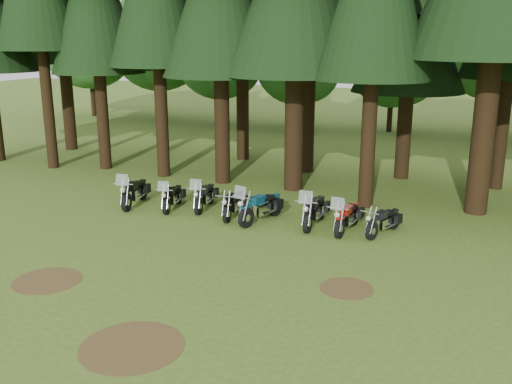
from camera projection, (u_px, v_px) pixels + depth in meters
ground at (183, 270)px, 15.83m from camera, size 120.00×120.00×0.00m
decid_0 at (90, 42)px, 44.88m from camera, size 8.00×7.78×10.00m
decid_1 at (161, 43)px, 43.13m from camera, size 7.91×7.69×9.88m
decid_2 at (222, 56)px, 40.48m from camera, size 6.72×6.53×8.40m
decid_3 at (300, 64)px, 38.84m from camera, size 6.12×5.95×7.65m
decid_4 at (396, 67)px, 37.67m from camera, size 5.93×5.76×7.41m
decid_5 at (510, 38)px, 34.21m from camera, size 8.45×8.21×10.56m
dirt_patch_0 at (47, 280)px, 15.13m from camera, size 1.80×1.80×0.01m
dirt_patch_1 at (347, 288)px, 14.65m from camera, size 1.40×1.40×0.01m
dirt_patch_2 at (132, 347)px, 11.89m from camera, size 2.20×2.20×0.01m
motorcycle_0 at (134, 193)px, 21.77m from camera, size 0.78×2.37×1.49m
motorcycle_1 at (172, 198)px, 21.34m from camera, size 0.69×2.09×1.32m
motorcycle_2 at (205, 197)px, 21.34m from camera, size 0.65×2.24×1.40m
motorcycle_3 at (234, 205)px, 20.44m from camera, size 0.39×2.13×0.87m
motorcycle_4 at (261, 208)px, 19.83m from camera, size 0.94×2.39×1.52m
motorcycle_5 at (314, 211)px, 19.43m from camera, size 0.45×2.41×1.52m
motorcycle_6 at (347, 217)px, 18.87m from camera, size 0.52×2.28×1.43m
motorcycle_7 at (383, 222)px, 18.58m from camera, size 0.81×1.94×0.82m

